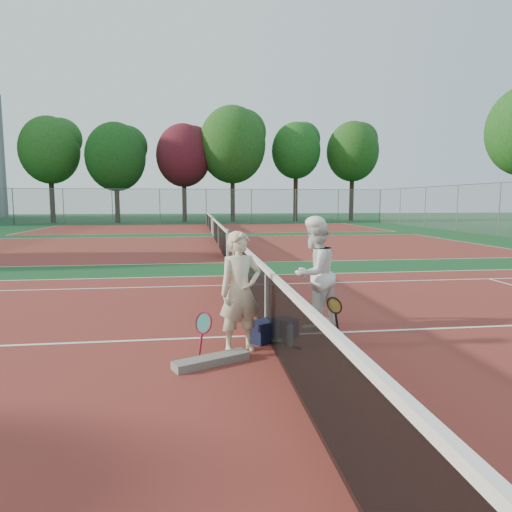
% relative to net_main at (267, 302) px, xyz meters
% --- Properties ---
extents(ground, '(130.00, 130.00, 0.00)m').
position_rel_net_main_xyz_m(ground, '(0.00, 0.00, -0.51)').
color(ground, '#103D1B').
rests_on(ground, ground).
extents(court_main, '(23.77, 10.97, 0.01)m').
position_rel_net_main_xyz_m(court_main, '(0.00, 0.00, -0.51)').
color(court_main, maroon).
rests_on(court_main, ground).
extents(court_far_a, '(23.77, 10.97, 0.01)m').
position_rel_net_main_xyz_m(court_far_a, '(0.00, 13.50, -0.51)').
color(court_far_a, maroon).
rests_on(court_far_a, ground).
extents(court_far_b, '(23.77, 10.97, 0.01)m').
position_rel_net_main_xyz_m(court_far_b, '(0.00, 27.00, -0.51)').
color(court_far_b, maroon).
rests_on(court_far_b, ground).
extents(net_main, '(0.10, 10.98, 1.02)m').
position_rel_net_main_xyz_m(net_main, '(0.00, 0.00, 0.00)').
color(net_main, black).
rests_on(net_main, ground).
extents(net_far_a, '(0.10, 10.98, 1.02)m').
position_rel_net_main_xyz_m(net_far_a, '(0.00, 13.50, 0.00)').
color(net_far_a, black).
rests_on(net_far_a, ground).
extents(net_far_b, '(0.10, 10.98, 1.02)m').
position_rel_net_main_xyz_m(net_far_b, '(0.00, 27.00, 0.00)').
color(net_far_b, black).
rests_on(net_far_b, ground).
extents(fence_back, '(32.00, 0.06, 3.00)m').
position_rel_net_main_xyz_m(fence_back, '(0.00, 34.00, 0.99)').
color(fence_back, slate).
rests_on(fence_back, ground).
extents(player_a, '(0.67, 0.54, 1.60)m').
position_rel_net_main_xyz_m(player_a, '(-0.45, -0.62, 0.29)').
color(player_a, beige).
rests_on(player_a, ground).
extents(player_b, '(1.04, 1.01, 1.69)m').
position_rel_net_main_xyz_m(player_b, '(0.82, 0.38, 0.34)').
color(player_b, white).
rests_on(player_b, ground).
extents(racket_red, '(0.34, 0.32, 0.58)m').
position_rel_net_main_xyz_m(racket_red, '(-0.94, -0.83, -0.22)').
color(racket_red, maroon).
rests_on(racket_red, ground).
extents(racket_black_held, '(0.36, 0.36, 0.57)m').
position_rel_net_main_xyz_m(racket_black_held, '(1.01, -0.09, -0.22)').
color(racket_black_held, black).
rests_on(racket_black_held, ground).
extents(racket_spare, '(0.58, 0.64, 0.06)m').
position_rel_net_main_xyz_m(racket_spare, '(0.07, -0.34, -0.48)').
color(racket_spare, black).
rests_on(racket_spare, ground).
extents(sports_bag_navy, '(0.47, 0.44, 0.30)m').
position_rel_net_main_xyz_m(sports_bag_navy, '(-0.09, -0.29, -0.36)').
color(sports_bag_navy, black).
rests_on(sports_bag_navy, ground).
extents(sports_bag_purple, '(0.41, 0.41, 0.28)m').
position_rel_net_main_xyz_m(sports_bag_purple, '(0.25, -0.12, -0.37)').
color(sports_bag_purple, black).
rests_on(sports_bag_purple, ground).
extents(net_cover_canvas, '(0.98, 0.62, 0.10)m').
position_rel_net_main_xyz_m(net_cover_canvas, '(-0.85, -1.10, -0.46)').
color(net_cover_canvas, slate).
rests_on(net_cover_canvas, ground).
extents(water_bottle, '(0.09, 0.09, 0.30)m').
position_rel_net_main_xyz_m(water_bottle, '(0.23, -0.57, -0.36)').
color(water_bottle, '#C9E5FF').
rests_on(water_bottle, ground).
extents(tree_back_0, '(5.24, 5.24, 9.52)m').
position_rel_net_main_xyz_m(tree_back_0, '(-13.88, 37.42, 5.97)').
color(tree_back_0, '#382314').
rests_on(tree_back_0, ground).
extents(tree_back_1, '(5.37, 5.37, 9.02)m').
position_rel_net_main_xyz_m(tree_back_1, '(-8.03, 36.81, 5.40)').
color(tree_back_1, '#382314').
rests_on(tree_back_1, ground).
extents(tree_back_maroon, '(5.10, 5.10, 9.13)m').
position_rel_net_main_xyz_m(tree_back_maroon, '(-1.96, 37.50, 5.66)').
color(tree_back_maroon, '#382314').
rests_on(tree_back_maroon, ground).
extents(tree_back_3, '(6.32, 6.32, 10.87)m').
position_rel_net_main_xyz_m(tree_back_3, '(2.61, 37.40, 6.71)').
color(tree_back_3, '#382314').
rests_on(tree_back_3, ground).
extents(tree_back_4, '(4.76, 4.76, 9.59)m').
position_rel_net_main_xyz_m(tree_back_4, '(8.89, 37.97, 6.30)').
color(tree_back_4, '#382314').
rests_on(tree_back_4, ground).
extents(tree_back_5, '(5.15, 5.15, 9.81)m').
position_rel_net_main_xyz_m(tree_back_5, '(14.66, 38.02, 6.31)').
color(tree_back_5, '#382314').
rests_on(tree_back_5, ground).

